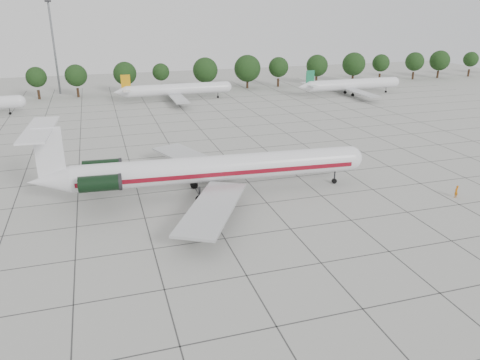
{
  "coord_description": "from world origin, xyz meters",
  "views": [
    {
      "loc": [
        -20.16,
        -53.2,
        24.87
      ],
      "look_at": [
        -3.6,
        0.41,
        3.5
      ],
      "focal_mm": 35.0,
      "sensor_mm": 36.0,
      "label": 1
    }
  ],
  "objects_px": {
    "bg_airliner_d": "(352,85)",
    "ground_crew": "(456,191)",
    "main_airliner": "(201,169)",
    "bg_airliner_c": "(177,90)",
    "floodlight_mast": "(54,43)"
  },
  "relations": [
    {
      "from": "bg_airliner_d",
      "to": "ground_crew",
      "type": "bearing_deg",
      "value": -109.16
    },
    {
      "from": "main_airliner",
      "to": "bg_airliner_c",
      "type": "distance_m",
      "value": 67.65
    },
    {
      "from": "ground_crew",
      "to": "bg_airliner_d",
      "type": "distance_m",
      "value": 75.71
    },
    {
      "from": "bg_airliner_c",
      "to": "bg_airliner_d",
      "type": "height_order",
      "value": "same"
    },
    {
      "from": "ground_crew",
      "to": "floodlight_mast",
      "type": "height_order",
      "value": "floodlight_mast"
    },
    {
      "from": "main_airliner",
      "to": "ground_crew",
      "type": "bearing_deg",
      "value": -14.44
    },
    {
      "from": "main_airliner",
      "to": "bg_airliner_d",
      "type": "height_order",
      "value": "main_airliner"
    },
    {
      "from": "main_airliner",
      "to": "bg_airliner_c",
      "type": "xyz_separation_m",
      "value": [
        8.44,
        67.12,
        -0.86
      ]
    },
    {
      "from": "main_airliner",
      "to": "bg_airliner_c",
      "type": "relative_size",
      "value": 1.61
    },
    {
      "from": "main_airliner",
      "to": "bg_airliner_d",
      "type": "xyz_separation_m",
      "value": [
        57.7,
        60.47,
        -0.86
      ]
    },
    {
      "from": "bg_airliner_c",
      "to": "floodlight_mast",
      "type": "distance_m",
      "value": 38.27
    },
    {
      "from": "ground_crew",
      "to": "floodlight_mast",
      "type": "distance_m",
      "value": 113.11
    },
    {
      "from": "bg_airliner_c",
      "to": "floodlight_mast",
      "type": "relative_size",
      "value": 1.11
    },
    {
      "from": "ground_crew",
      "to": "bg_airliner_d",
      "type": "height_order",
      "value": "bg_airliner_d"
    },
    {
      "from": "ground_crew",
      "to": "bg_airliner_c",
      "type": "relative_size",
      "value": 0.06
    }
  ]
}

